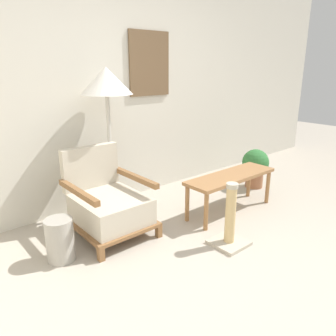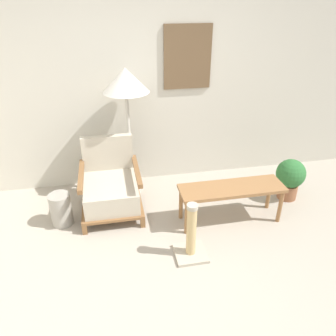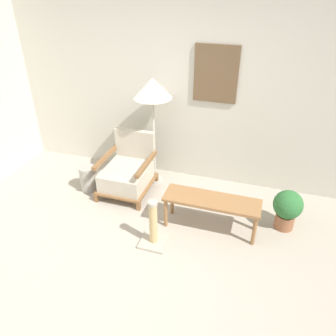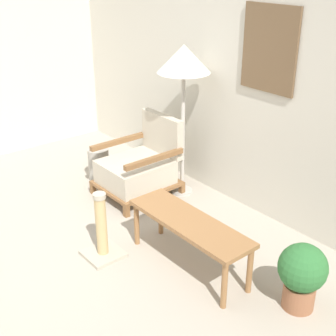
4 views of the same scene
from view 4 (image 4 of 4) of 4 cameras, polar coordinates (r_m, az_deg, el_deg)
The scene contains 8 objects.
ground_plane at distance 3.86m, azimuth -16.14°, elevation -12.63°, with size 14.00×14.00×0.00m, color #A89E8E.
wall_back at distance 4.44m, azimuth 8.16°, elevation 12.46°, with size 8.00×0.09×2.70m.
armchair at distance 4.76m, azimuth -3.48°, elevation 0.14°, with size 0.65×0.74×0.79m.
floor_lamp at distance 4.44m, azimuth 1.93°, elevation 12.64°, with size 0.51×0.51×1.52m.
coffee_table at distance 3.63m, azimuth 2.60°, elevation -7.16°, with size 1.11×0.34×0.42m.
vase at distance 5.15m, azimuth -8.44°, elevation 0.42°, with size 0.23×0.23×0.36m, color #9E998E.
potted_plant at distance 3.40m, azimuth 16.02°, elevation -12.22°, with size 0.34×0.34×0.51m.
scratching_post at distance 3.87m, azimuth -8.06°, elevation -8.05°, with size 0.30×0.30×0.58m.
Camera 4 is at (2.92, -1.05, 2.29)m, focal length 50.00 mm.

